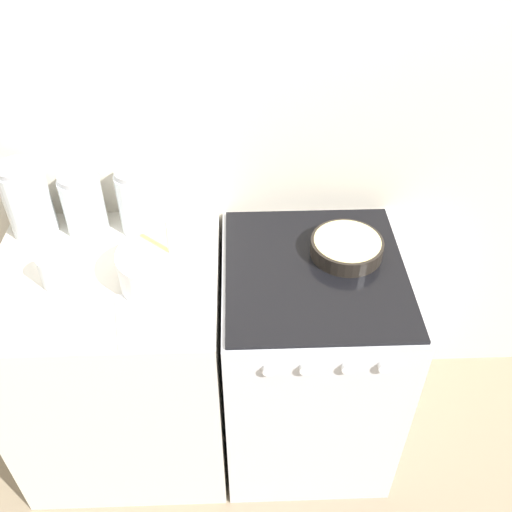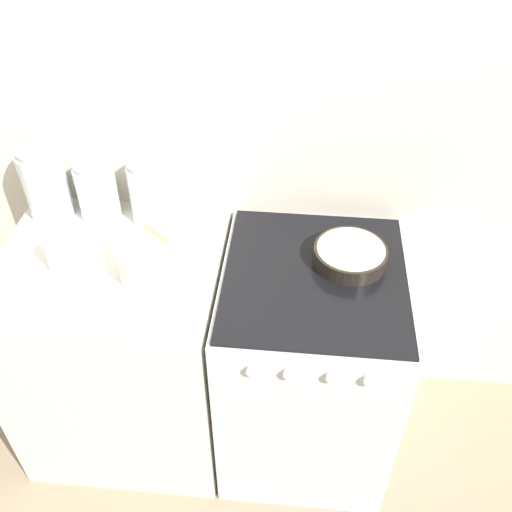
{
  "view_description": "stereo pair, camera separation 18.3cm",
  "coord_description": "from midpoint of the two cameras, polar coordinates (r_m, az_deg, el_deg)",
  "views": [
    {
      "loc": [
        0.08,
        -1.03,
        2.17
      ],
      "look_at": [
        0.13,
        0.35,
        0.96
      ],
      "focal_mm": 40.0,
      "sensor_mm": 36.0,
      "label": 1
    },
    {
      "loc": [
        0.26,
        -1.02,
        2.17
      ],
      "look_at": [
        0.13,
        0.35,
        0.96
      ],
      "focal_mm": 40.0,
      "sensor_mm": 36.0,
      "label": 2
    }
  ],
  "objects": [
    {
      "name": "wall_back",
      "position": [
        1.98,
        -6.82,
        11.63
      ],
      "size": [
        4.49,
        0.05,
        2.4
      ],
      "color": "beige",
      "rests_on": "ground_plane"
    },
    {
      "name": "countertop_cabinet",
      "position": [
        2.25,
        -15.45,
        -10.38
      ],
      "size": [
        0.75,
        0.67,
        0.91
      ],
      "color": "silver",
      "rests_on": "ground_plane"
    },
    {
      "name": "baking_pan",
      "position": [
        1.9,
        6.37,
        0.81
      ],
      "size": [
        0.24,
        0.24,
        0.06
      ],
      "color": "black",
      "rests_on": "stove"
    },
    {
      "name": "storage_jar_middle",
      "position": [
        2.07,
        -19.27,
        4.52
      ],
      "size": [
        0.14,
        0.14,
        0.23
      ],
      "color": "silver",
      "rests_on": "countertop_cabinet"
    },
    {
      "name": "recipe_page",
      "position": [
        1.75,
        -12.98,
        -5.98
      ],
      "size": [
        0.27,
        0.26,
        0.01
      ],
      "color": "white",
      "rests_on": "countertop_cabinet"
    },
    {
      "name": "stove",
      "position": [
        2.19,
        2.76,
        -10.25
      ],
      "size": [
        0.61,
        0.68,
        0.91
      ],
      "color": "silver",
      "rests_on": "ground_plane"
    },
    {
      "name": "mixing_bowl",
      "position": [
        1.8,
        -12.6,
        -1.08
      ],
      "size": [
        0.25,
        0.25,
        0.24
      ],
      "color": "white",
      "rests_on": "countertop_cabinet"
    },
    {
      "name": "tin_can",
      "position": [
        1.91,
        -22.24,
        -1.57
      ],
      "size": [
        0.08,
        0.08,
        0.11
      ],
      "color": "silver",
      "rests_on": "countertop_cabinet"
    },
    {
      "name": "storage_jar_left",
      "position": [
        2.12,
        -24.12,
        4.67
      ],
      "size": [
        0.15,
        0.15,
        0.27
      ],
      "color": "silver",
      "rests_on": "countertop_cabinet"
    },
    {
      "name": "storage_jar_right",
      "position": [
        2.02,
        -14.31,
        4.9
      ],
      "size": [
        0.13,
        0.13,
        0.24
      ],
      "color": "silver",
      "rests_on": "countertop_cabinet"
    },
    {
      "name": "ground_plane",
      "position": [
        2.4,
        -5.35,
        -23.52
      ],
      "size": [
        12.0,
        12.0,
        0.0
      ],
      "primitive_type": "plane",
      "color": "gray"
    }
  ]
}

